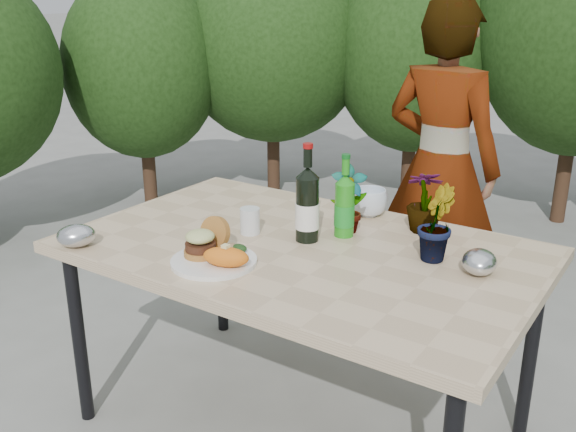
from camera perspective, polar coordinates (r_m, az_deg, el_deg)
The scene contains 18 objects.
ground at distance 2.61m, azimuth 1.03°, elevation -18.06°, with size 80.00×80.00×0.00m, color slate.
patio_table at distance 2.25m, azimuth 1.13°, elevation -3.94°, with size 1.60×1.00×0.75m.
shrub_hedge at distance 3.63m, azimuth 15.21°, elevation 11.96°, with size 6.95×5.08×2.27m.
dinner_plate at distance 2.09m, azimuth -6.60°, elevation -4.02°, with size 0.28×0.28×0.01m, color white.
burger_stack at distance 2.12m, azimuth -7.47°, elevation -2.20°, with size 0.11×0.16×0.11m.
sweet_potato at distance 2.02m, azimuth -5.53°, elevation -3.64°, with size 0.15×0.08×0.06m, color orange.
grilled_veg at distance 2.14m, azimuth -4.67°, elevation -2.82°, with size 0.08×0.05×0.03m.
wine_bottle at distance 2.23m, azimuth 1.73°, elevation 0.93°, with size 0.08×0.08×0.35m.
sparkling_water at distance 2.29m, azimuth 5.04°, elevation 0.85°, with size 0.07×0.07×0.30m.
plastic_cup at distance 2.32m, azimuth -3.40°, elevation -0.43°, with size 0.07×0.07×0.10m, color silver.
seedling_left at distance 2.32m, azimuth 5.49°, elevation 1.47°, with size 0.13×0.09×0.25m, color #2B591E.
seedling_mid at distance 2.13m, azimuth 12.95°, elevation -0.61°, with size 0.14×0.11×0.25m, color #20531C.
seedling_right at distance 2.37m, azimuth 12.07°, elevation 1.30°, with size 0.13×0.13×0.23m, color #20561D.
blue_bowl at distance 2.52m, azimuth 7.26°, elevation 1.21°, with size 0.14×0.14×0.11m, color silver.
foil_packet_left at distance 2.32m, azimuth -18.31°, elevation -1.67°, with size 0.13×0.11×0.08m, color silver.
foil_packet_right at distance 2.08m, azimuth 16.65°, elevation -3.93°, with size 0.13×0.11×0.08m, color silver.
person at distance 3.16m, azimuth 13.44°, elevation 4.29°, with size 0.58×0.38×1.58m, color #98664C.
terracotta_pot at distance 4.93m, azimuth -3.18°, elevation 1.48°, with size 0.17×0.17×0.14m.
Camera 1 is at (1.11, -1.74, 1.59)m, focal length 40.00 mm.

